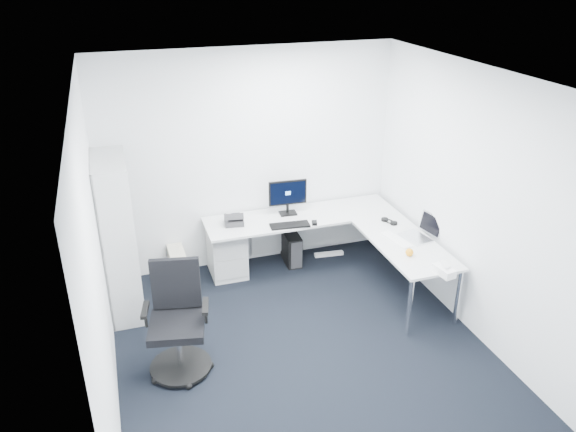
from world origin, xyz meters
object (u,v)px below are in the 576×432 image
object	(u,v)px
task_chair	(177,323)
laptop	(416,228)
bookshelf	(118,237)
l_desk	(310,253)
monitor	(288,197)

from	to	relation	value
task_chair	laptop	size ratio (longest dim) A/B	3.05
bookshelf	laptop	size ratio (longest dim) A/B	4.94
task_chair	l_desk	bearing A→B (deg)	46.42
l_desk	laptop	world-z (taller)	laptop
l_desk	laptop	size ratio (longest dim) A/B	6.71
bookshelf	task_chair	bearing A→B (deg)	-71.82
l_desk	laptop	bearing A→B (deg)	-32.29
task_chair	bookshelf	bearing A→B (deg)	119.93
monitor	laptop	size ratio (longest dim) A/B	1.33
l_desk	task_chair	distance (m)	2.15
l_desk	monitor	world-z (taller)	monitor
bookshelf	task_chair	size ratio (longest dim) A/B	1.62
l_desk	bookshelf	bearing A→B (deg)	178.68
task_chair	monitor	xyz separation A→B (m)	(1.61, 1.65, 0.38)
l_desk	bookshelf	xyz separation A→B (m)	(-2.17, 0.05, 0.53)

